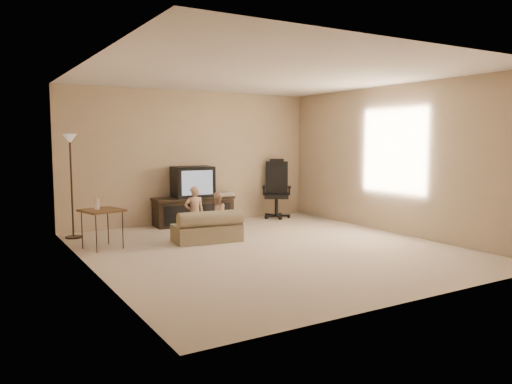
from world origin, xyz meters
TOP-DOWN VIEW (x-y plane):
  - floor at (0.00, 0.00)m, footprint 5.50×5.50m
  - room_shell at (0.00, 0.00)m, footprint 5.50×5.50m
  - tv_stand at (-0.10, 2.49)m, footprint 1.54×0.63m
  - office_chair at (1.70, 2.40)m, footprint 0.76×0.77m
  - side_table at (-2.09, 1.23)m, footprint 0.64×0.64m
  - floor_lamp at (-2.30, 2.28)m, footprint 0.26×0.26m
  - child_sofa at (-0.55, 0.90)m, footprint 1.08×0.68m
  - toddler_left at (-0.69, 1.09)m, footprint 0.35×0.28m
  - toddler_right at (-0.29, 1.11)m, footprint 0.37×0.21m

SIDE VIEW (x-z plane):
  - floor at x=0.00m, z-range 0.00..0.00m
  - child_sofa at x=-0.55m, z-range -0.05..0.45m
  - toddler_right at x=-0.29m, z-range 0.00..0.75m
  - office_chair at x=1.70m, z-range -0.17..1.03m
  - toddler_left at x=-0.69m, z-range 0.00..0.86m
  - tv_stand at x=-0.10m, z-range -0.09..1.00m
  - side_table at x=-2.09m, z-range 0.17..0.95m
  - floor_lamp at x=-2.30m, z-range 0.38..2.06m
  - room_shell at x=0.00m, z-range -1.23..4.27m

